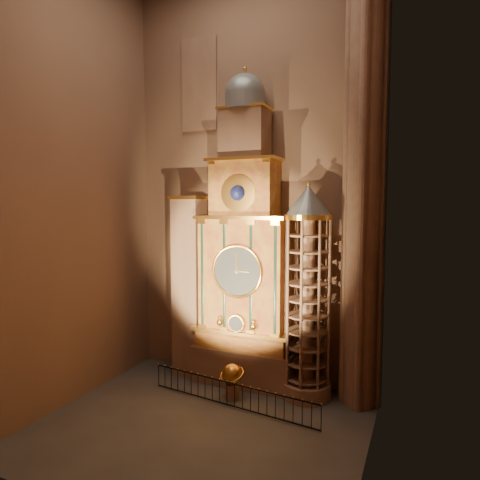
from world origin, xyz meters
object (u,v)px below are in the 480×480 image
at_px(astronomical_clock, 245,262).
at_px(portrait_tower, 190,285).
at_px(celestial_globe, 232,378).
at_px(stair_turret, 307,294).
at_px(iron_railing, 231,395).

xyz_separation_m(astronomical_clock, portrait_tower, (-3.40, 0.02, -1.53)).
bearing_deg(astronomical_clock, celestial_globe, -85.15).
xyz_separation_m(portrait_tower, stair_turret, (6.90, -0.28, 0.12)).
relative_size(celestial_globe, iron_railing, 0.20).
bearing_deg(astronomical_clock, stair_turret, -4.30).
relative_size(astronomical_clock, portrait_tower, 1.64).
bearing_deg(astronomical_clock, iron_railing, -80.00).
distance_m(portrait_tower, celestial_globe, 5.79).
height_order(portrait_tower, celestial_globe, portrait_tower).
distance_m(stair_turret, celestial_globe, 5.64).
distance_m(astronomical_clock, stair_turret, 3.78).
relative_size(stair_turret, celestial_globe, 6.07).
xyz_separation_m(celestial_globe, iron_railing, (0.34, -0.88, -0.43)).
relative_size(portrait_tower, celestial_globe, 5.73).
relative_size(astronomical_clock, stair_turret, 1.55).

